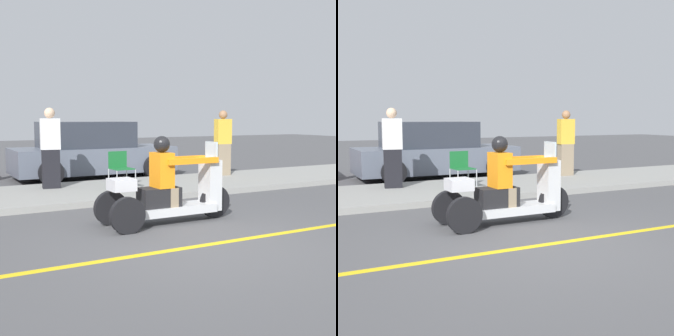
% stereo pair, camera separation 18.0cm
% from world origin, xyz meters
% --- Properties ---
extents(ground_plane, '(60.00, 60.00, 0.00)m').
position_xyz_m(ground_plane, '(0.00, 0.00, 0.00)').
color(ground_plane, '#4C4C4F').
extents(lane_stripe, '(24.00, 0.12, 0.01)m').
position_xyz_m(lane_stripe, '(0.10, 0.00, 0.00)').
color(lane_stripe, gold).
rests_on(lane_stripe, ground).
extents(sidewalk_strip, '(28.00, 2.80, 0.12)m').
position_xyz_m(sidewalk_strip, '(0.00, 4.60, 0.06)').
color(sidewalk_strip, gray).
rests_on(sidewalk_strip, ground).
extents(motorcycle_trike, '(2.29, 0.76, 1.40)m').
position_xyz_m(motorcycle_trike, '(0.11, 1.38, 0.50)').
color(motorcycle_trike, black).
rests_on(motorcycle_trike, ground).
extents(spectator_far_back, '(0.44, 0.29, 1.75)m').
position_xyz_m(spectator_far_back, '(3.94, 5.32, 0.97)').
color(spectator_far_back, gray).
rests_on(spectator_far_back, sidewalk_strip).
extents(spectator_mid_group, '(0.46, 0.32, 1.78)m').
position_xyz_m(spectator_mid_group, '(-0.77, 5.22, 0.98)').
color(spectator_mid_group, black).
rests_on(spectator_mid_group, sidewalk_strip).
extents(folding_chair_curbside, '(0.48, 0.48, 0.82)m').
position_xyz_m(folding_chair_curbside, '(0.55, 4.41, 0.62)').
color(folding_chair_curbside, '#A5A8AD').
rests_on(folding_chair_curbside, sidewalk_strip).
extents(parked_car_lot_far, '(4.42, 1.98, 1.57)m').
position_xyz_m(parked_car_lot_far, '(0.90, 7.34, 0.73)').
color(parked_car_lot_far, slate).
rests_on(parked_car_lot_far, ground).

